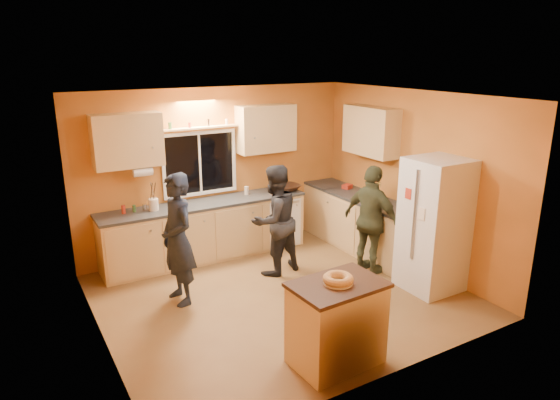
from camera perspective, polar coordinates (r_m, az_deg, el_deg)
ground at (r=6.74m, az=0.10°, el=-10.86°), size 4.50×4.50×0.00m
room_shell at (r=6.57m, az=-0.81°, el=3.48°), size 4.54×4.04×2.61m
back_counter at (r=7.96m, az=-6.01°, el=-2.99°), size 4.23×0.62×0.90m
right_counter at (r=7.99m, az=10.43°, el=-3.11°), size 0.62×1.84×0.90m
refrigerator at (r=6.93m, az=17.20°, el=-2.76°), size 0.72×0.70×1.80m
island at (r=5.27m, az=6.47°, el=-13.75°), size 0.96×0.68×0.90m
bundt_pastry at (r=5.04m, az=6.65°, el=-8.96°), size 0.31×0.31×0.09m
person_left at (r=6.40m, az=-11.61°, el=-4.43°), size 0.46×0.65×1.70m
person_center at (r=7.11m, az=-0.62°, el=-2.32°), size 0.88×0.75×1.61m
person_right at (r=7.24m, az=10.43°, el=-2.31°), size 0.58×1.00×1.59m
mixing_bowl at (r=8.26m, az=0.88°, el=1.44°), size 0.42×0.42×0.10m
utensil_crock at (r=7.44m, az=-14.25°, el=-0.50°), size 0.14×0.14×0.17m
potted_plant at (r=7.85m, az=10.36°, el=1.07°), size 0.27×0.24×0.29m
red_box at (r=8.45m, az=7.69°, el=1.54°), size 0.19×0.17×0.07m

